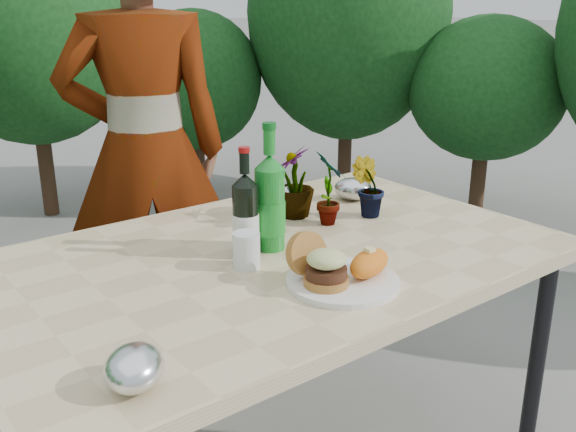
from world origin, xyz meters
TOP-DOWN VIEW (x-y plane):
  - patio_table at (0.00, 0.00)m, footprint 1.60×1.00m
  - shrub_hedge at (0.18, 1.48)m, footprint 6.99×5.09m
  - dinner_plate at (0.02, -0.27)m, footprint 0.28×0.28m
  - burger_stack at (-0.03, -0.26)m, footprint 0.11×0.16m
  - sweet_potato at (0.09, -0.29)m, footprint 0.17×0.12m
  - grilled_veg at (0.04, -0.18)m, footprint 0.08×0.05m
  - wine_bottle at (-0.06, 0.03)m, footprint 0.07×0.07m
  - sparkling_water at (0.02, 0.03)m, footprint 0.09×0.09m
  - plastic_cup at (-0.11, -0.04)m, footprint 0.07×0.07m
  - seedling_left at (0.28, 0.08)m, footprint 0.13×0.15m
  - seedling_mid at (0.43, 0.07)m, footprint 0.13×0.14m
  - seedling_right at (0.25, 0.21)m, footprint 0.18×0.18m
  - blue_bowl at (0.21, 0.27)m, footprint 0.14×0.14m
  - foil_packet_left at (-0.57, -0.37)m, footprint 0.16×0.17m
  - foil_packet_right at (0.52, 0.23)m, footprint 0.17×0.17m
  - person at (0.05, 0.88)m, footprint 0.74×0.62m

SIDE VIEW (x-z plane):
  - patio_table at x=0.00m, z-range 0.32..1.07m
  - dinner_plate at x=0.02m, z-range 0.75..0.76m
  - grilled_veg at x=0.04m, z-range 0.76..0.79m
  - foil_packet_left at x=-0.57m, z-range 0.75..0.83m
  - foil_packet_right at x=0.52m, z-range 0.75..0.83m
  - sweet_potato at x=0.09m, z-range 0.77..0.83m
  - plastic_cup at x=-0.11m, z-range 0.75..0.84m
  - blue_bowl at x=0.21m, z-range 0.75..0.85m
  - burger_stack at x=-0.03m, z-range 0.75..0.87m
  - seedling_mid at x=0.43m, z-range 0.75..0.94m
  - wine_bottle at x=-0.06m, z-range 0.71..1.01m
  - person at x=0.05m, z-range 0.00..1.72m
  - seedling_right at x=0.25m, z-range 0.75..0.98m
  - seedling_left at x=0.28m, z-range 0.75..0.98m
  - sparkling_water at x=0.02m, z-range 0.70..1.06m
  - shrub_hedge at x=0.18m, z-range 0.04..2.25m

